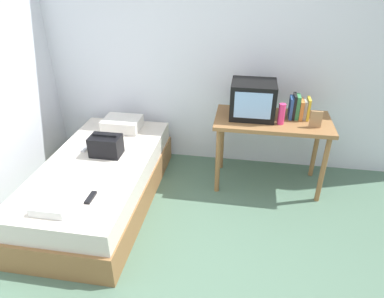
{
  "coord_description": "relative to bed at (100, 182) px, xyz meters",
  "views": [
    {
      "loc": [
        0.35,
        -1.77,
        2.2
      ],
      "look_at": [
        -0.12,
        1.06,
        0.6
      ],
      "focal_mm": 32.15,
      "sensor_mm": 36.0,
      "label": 1
    }
  ],
  "objects": [
    {
      "name": "ground_plane",
      "position": [
        1.02,
        -0.88,
        -0.24
      ],
      "size": [
        8.0,
        8.0,
        0.0
      ],
      "primitive_type": "plane",
      "color": "#4C6B56"
    },
    {
      "name": "pillow",
      "position": [
        0.01,
        0.72,
        0.31
      ],
      "size": [
        0.41,
        0.32,
        0.13
      ],
      "primitive_type": "cube",
      "color": "silver",
      "rests_on": "bed"
    },
    {
      "name": "book_row",
      "position": [
        1.9,
        0.68,
        0.65
      ],
      "size": [
        0.19,
        0.16,
        0.25
      ],
      "color": "#2D5699",
      "rests_on": "desk"
    },
    {
      "name": "picture_frame",
      "position": [
        2.04,
        0.48,
        0.62
      ],
      "size": [
        0.11,
        0.02,
        0.17
      ],
      "primitive_type": "cube",
      "color": "#9E754C",
      "rests_on": "desk"
    },
    {
      "name": "remote_dark",
      "position": [
        0.19,
        -0.57,
        0.26
      ],
      "size": [
        0.04,
        0.16,
        0.02
      ],
      "primitive_type": "cube",
      "color": "black",
      "rests_on": "bed"
    },
    {
      "name": "desk",
      "position": [
        1.66,
        0.62,
        0.44
      ],
      "size": [
        1.16,
        0.6,
        0.78
      ],
      "color": "olive",
      "rests_on": "ground"
    },
    {
      "name": "bed",
      "position": [
        0.0,
        0.0,
        0.0
      ],
      "size": [
        1.0,
        2.0,
        0.48
      ],
      "color": "olive",
      "rests_on": "ground"
    },
    {
      "name": "folded_towel",
      "position": [
        -0.05,
        -0.75,
        0.28
      ],
      "size": [
        0.28,
        0.22,
        0.07
      ],
      "primitive_type": "cube",
      "color": "white",
      "rests_on": "bed"
    },
    {
      "name": "magazine",
      "position": [
        -0.18,
        -0.35,
        0.25
      ],
      "size": [
        0.21,
        0.29,
        0.01
      ],
      "primitive_type": "cube",
      "color": "white",
      "rests_on": "bed"
    },
    {
      "name": "tv",
      "position": [
        1.44,
        0.65,
        0.72
      ],
      "size": [
        0.44,
        0.39,
        0.36
      ],
      "color": "black",
      "rests_on": "desk"
    },
    {
      "name": "water_bottle",
      "position": [
        1.72,
        0.51,
        0.64
      ],
      "size": [
        0.07,
        0.07,
        0.21
      ],
      "primitive_type": "cylinder",
      "color": "#E53372",
      "rests_on": "desk"
    },
    {
      "name": "remote_silver",
      "position": [
        -0.21,
        0.21,
        0.26
      ],
      "size": [
        0.04,
        0.14,
        0.02
      ],
      "primitive_type": "cube",
      "color": "#B7B7BC",
      "rests_on": "bed"
    },
    {
      "name": "wall_back",
      "position": [
        1.02,
        1.12,
        1.06
      ],
      "size": [
        5.2,
        0.1,
        2.6
      ],
      "primitive_type": "cube",
      "color": "silver",
      "rests_on": "ground"
    },
    {
      "name": "handbag",
      "position": [
        0.05,
        0.14,
        0.35
      ],
      "size": [
        0.3,
        0.2,
        0.23
      ],
      "color": "black",
      "rests_on": "bed"
    }
  ]
}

